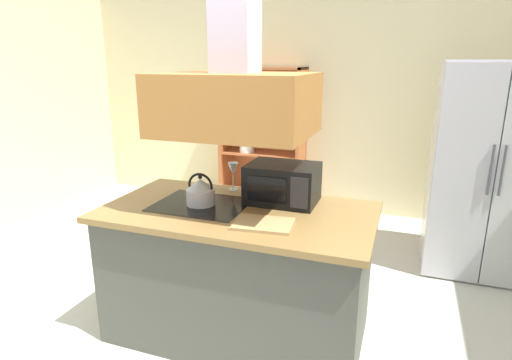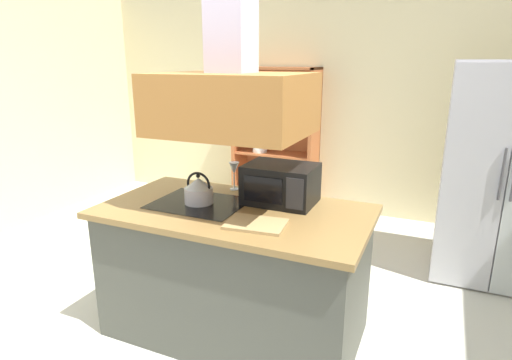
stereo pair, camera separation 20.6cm
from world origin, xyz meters
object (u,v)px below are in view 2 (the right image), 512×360
Objects in this scene: refrigerator at (501,174)px; kettle at (199,190)px; cutting_board at (256,224)px; dish_cabinet at (276,147)px; microwave at (281,184)px; wine_glass_on_counter at (234,170)px.

refrigerator is 2.50m from kettle.
cutting_board is at bearing -22.16° from kettle.
refrigerator is 2.55m from dish_cabinet.
kettle is 0.54m from microwave.
wine_glass_on_counter is (0.07, 0.37, 0.06)m from kettle.
dish_cabinet is 2.61m from kettle.
microwave is (0.49, 0.24, 0.04)m from kettle.
refrigerator reaches higher than dish_cabinet.
refrigerator is at bearing 52.22° from cutting_board.
kettle is (0.44, -2.56, 0.22)m from dish_cabinet.
microwave is at bearing -136.03° from refrigerator.
kettle is 0.46× the size of microwave.
refrigerator is 1.05× the size of dish_cabinet.
refrigerator is 1.98m from microwave.
microwave reaches higher than kettle.
cutting_board is 0.74× the size of microwave.
kettle is (-1.91, -1.61, 0.08)m from refrigerator.
microwave reaches higher than cutting_board.
microwave is 0.44m from wine_glass_on_counter.
refrigerator is 3.96× the size of microwave.
kettle is 1.03× the size of wine_glass_on_counter.
refrigerator reaches higher than cutting_board.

